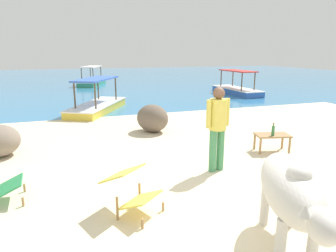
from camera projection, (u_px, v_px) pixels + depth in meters
name	position (u px, v px, depth m)	size (l,w,h in m)	color
sand_beach	(230.00, 204.00, 4.65)	(18.00, 14.00, 0.04)	beige
water_surface	(93.00, 80.00, 24.86)	(60.00, 36.00, 0.03)	teal
cow	(291.00, 189.00, 3.41)	(1.24, 1.96, 1.12)	beige
low_bench_table	(272.00, 137.00, 6.96)	(0.84, 0.61, 0.41)	#A37A4C
bottle	(273.00, 131.00, 6.81)	(0.07, 0.07, 0.30)	#2D6B38
deck_chair_near	(131.00, 188.00, 4.27)	(0.90, 0.93, 0.68)	#A37A4C
person_standing	(218.00, 123.00, 5.68)	(0.50, 0.32, 1.62)	#428956
shore_rock_medium	(152.00, 118.00, 8.69)	(1.00, 0.81, 0.79)	#6B5B4C
boat_blue	(236.00, 89.00, 16.76)	(1.17, 3.68, 1.29)	#3866B7
boat_green	(92.00, 81.00, 21.26)	(2.36, 3.84, 1.29)	#338E66
boat_yellow	(98.00, 105.00, 11.78)	(2.76, 3.78, 1.29)	gold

